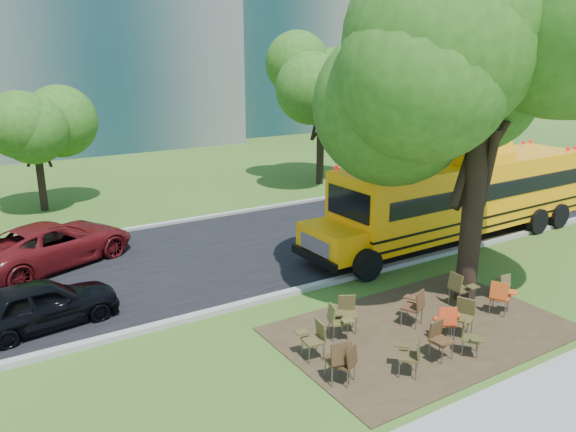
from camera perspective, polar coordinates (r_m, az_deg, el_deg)
ground at (r=14.04m, az=9.10°, el=-11.61°), size 160.00×160.00×0.00m
dirt_patch at (r=14.33m, az=13.53°, el=-11.20°), size 7.00×4.50×0.03m
asphalt_road at (r=19.39m, az=-4.43°, el=-3.37°), size 80.00×8.00×0.04m
kerb_near at (r=16.15m, az=2.15°, el=-7.27°), size 80.00×0.25×0.14m
kerb_far at (r=22.92m, az=-9.15°, el=-0.28°), size 80.00×0.25×0.14m
bg_tree_2 at (r=25.60m, az=-24.52°, el=9.66°), size 4.80×4.80×6.62m
bg_tree_3 at (r=28.45m, az=3.40°, el=13.24°), size 5.60×5.60×7.84m
bg_tree_4 at (r=33.02m, az=16.13°, el=11.87°), size 5.00×5.00×6.85m
main_tree at (r=14.97m, az=19.43°, el=13.18°), size 7.20×7.20×9.56m
school_bus at (r=20.96m, az=17.24°, el=2.15°), size 11.88×2.94×2.89m
chair_0 at (r=11.78m, az=5.98°, el=-14.39°), size 0.58×0.69×0.85m
chair_1 at (r=11.75m, az=5.30°, el=-14.05°), size 0.74×0.57×0.97m
chair_2 at (r=12.24m, az=12.43°, el=-13.38°), size 0.60×0.75×0.88m
chair_3 at (r=12.97m, az=15.12°, el=-11.77°), size 0.58×0.55×0.88m
chair_4 at (r=13.73m, az=15.83°, el=-10.05°), size 0.78×0.62×0.93m
chair_5 at (r=13.33m, az=17.87°, el=-11.47°), size 0.54×0.68×0.80m
chair_6 at (r=14.09m, az=17.31°, el=-9.44°), size 0.75×0.64×0.94m
chair_7 at (r=15.45m, az=20.83°, el=-7.44°), size 0.76×0.64×0.95m
chair_8 at (r=12.56m, az=2.73°, el=-12.08°), size 0.53×0.64×0.90m
chair_9 at (r=13.74m, az=5.94°, el=-9.51°), size 0.76×0.60×0.91m
chair_10 at (r=13.36m, az=4.99°, el=-10.35°), size 0.54×0.69×0.88m
chair_11 at (r=14.25m, az=12.79°, el=-8.71°), size 0.66×0.76×0.96m
chair_12 at (r=15.57m, az=17.05°, el=-6.84°), size 0.57×0.64×0.97m
chair_13 at (r=16.35m, az=20.91°, el=-6.45°), size 0.54×0.48×0.81m
black_car at (r=15.11m, az=-23.74°, el=-8.19°), size 3.79×1.93×1.24m
bg_car_red at (r=19.27m, az=-22.70°, el=-2.61°), size 5.55×4.07×1.40m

